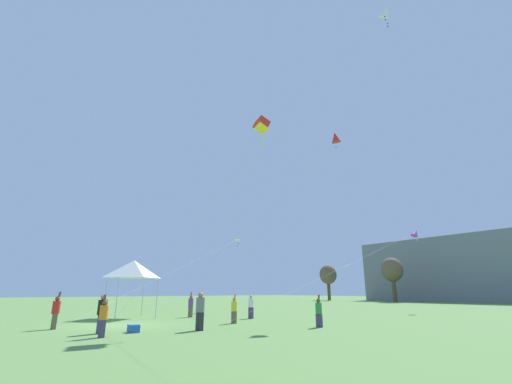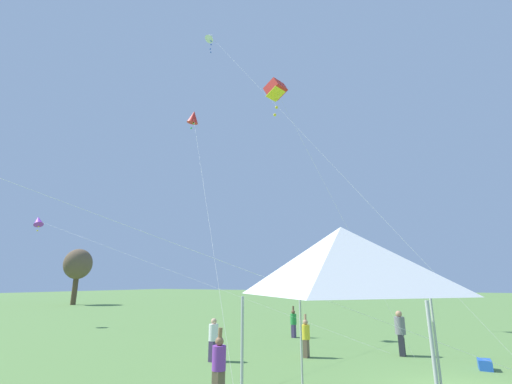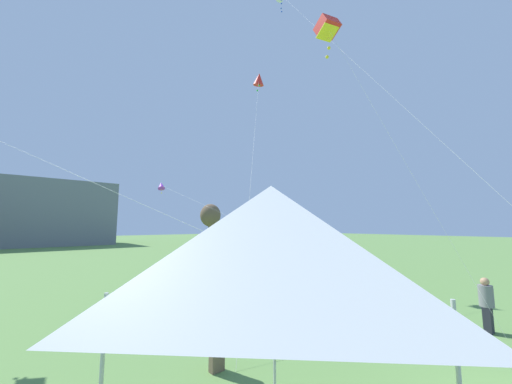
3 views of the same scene
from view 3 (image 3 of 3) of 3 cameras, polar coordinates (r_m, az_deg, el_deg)
The scene contains 11 objects.
distant_building at distance 65.42m, azimuth -41.34°, elevation -3.12°, with size 32.43×13.07×11.63m, color slate.
tree_far_centre at distance 53.47m, azimuth -9.11°, elevation -4.73°, with size 3.75×3.75×7.58m.
festival_tent at distance 3.40m, azimuth 3.08°, elevation -9.57°, with size 3.12×3.12×4.09m.
person_white_shirt at distance 12.50m, azimuth 0.67°, elevation -19.41°, with size 0.38×0.38×1.61m.
person_purple_shirt at distance 8.11m, azimuth -7.77°, elevation -26.33°, with size 0.37×0.37×1.82m.
person_grey_shirt at distance 13.10m, azimuth 39.04°, elevation -16.85°, with size 0.43×0.43×1.83m.
person_green_shirt at distance 17.55m, azimuth 20.71°, elevation -15.45°, with size 0.35×0.35×1.69m.
person_yellow_shirt at distance 12.38m, azimuth 19.73°, elevation -19.34°, with size 0.35×0.35×1.71m.
kite_red_box_0 at distance 16.72m, azimuth 14.10°, elevation 29.19°, with size 1.75×6.17×13.92m.
kite_red_diamond_2 at distance 21.59m, azimuth 0.57°, elevation 21.60°, with size 8.55×8.84×14.38m.
kite_purple_diamond_3 at distance 30.17m, azimuth -18.38°, elevation 1.22°, with size 2.02×25.23×8.15m.
Camera 3 is at (-7.47, -0.21, 3.62)m, focal length 20.00 mm.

